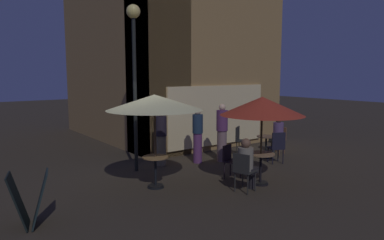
{
  "coord_description": "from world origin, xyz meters",
  "views": [
    {
      "loc": [
        -4.31,
        -8.08,
        2.73
      ],
      "look_at": [
        1.17,
        -0.71,
        1.52
      ],
      "focal_mm": 33.35,
      "sensor_mm": 36.0,
      "label": 1
    }
  ],
  "objects_px": {
    "patio_umbrella_1": "(155,103)",
    "patron_standing_2": "(222,132)",
    "cafe_table_0": "(261,163)",
    "cafe_table_1": "(155,167)",
    "cafe_chair_4": "(277,145)",
    "patron_seated_0": "(247,161)",
    "cafe_chair_3": "(240,138)",
    "street_lamp_near_corner": "(134,50)",
    "patio_umbrella_0": "(262,106)",
    "patron_standing_4": "(161,138)",
    "cafe_chair_2": "(279,137)",
    "patron_standing_3": "(198,135)",
    "patron_seated_1": "(277,133)",
    "cafe_chair_0": "(230,158)",
    "menu_sandwich_board": "(29,200)",
    "cafe_chair_1": "(243,168)",
    "cafe_table_2": "(266,143)"
  },
  "relations": [
    {
      "from": "cafe_chair_3",
      "to": "street_lamp_near_corner",
      "type": "bearing_deg",
      "value": -127.67
    },
    {
      "from": "cafe_table_2",
      "to": "patron_seated_0",
      "type": "relative_size",
      "value": 0.57
    },
    {
      "from": "cafe_chair_2",
      "to": "patron_standing_3",
      "type": "height_order",
      "value": "patron_standing_3"
    },
    {
      "from": "patio_umbrella_0",
      "to": "menu_sandwich_board",
      "type": "bearing_deg",
      "value": 171.75
    },
    {
      "from": "patron_seated_1",
      "to": "cafe_chair_1",
      "type": "bearing_deg",
      "value": 20.67
    },
    {
      "from": "patron_seated_0",
      "to": "patron_standing_3",
      "type": "relative_size",
      "value": 0.74
    },
    {
      "from": "menu_sandwich_board",
      "to": "cafe_chair_4",
      "type": "distance_m",
      "value": 7.08
    },
    {
      "from": "cafe_table_2",
      "to": "cafe_chair_2",
      "type": "relative_size",
      "value": 0.78
    },
    {
      "from": "menu_sandwich_board",
      "to": "patron_seated_0",
      "type": "distance_m",
      "value": 4.59
    },
    {
      "from": "cafe_chair_4",
      "to": "patron_seated_0",
      "type": "distance_m",
      "value": 2.87
    },
    {
      "from": "patio_umbrella_0",
      "to": "patio_umbrella_1",
      "type": "height_order",
      "value": "patio_umbrella_1"
    },
    {
      "from": "patron_seated_0",
      "to": "patron_standing_4",
      "type": "height_order",
      "value": "patron_standing_4"
    },
    {
      "from": "patron_seated_0",
      "to": "patron_standing_2",
      "type": "relative_size",
      "value": 0.7
    },
    {
      "from": "menu_sandwich_board",
      "to": "cafe_table_1",
      "type": "distance_m",
      "value": 3.0
    },
    {
      "from": "patio_umbrella_1",
      "to": "cafe_chair_4",
      "type": "height_order",
      "value": "patio_umbrella_1"
    },
    {
      "from": "cafe_table_0",
      "to": "cafe_chair_1",
      "type": "distance_m",
      "value": 0.82
    },
    {
      "from": "cafe_chair_4",
      "to": "patron_seated_1",
      "type": "relative_size",
      "value": 0.75
    },
    {
      "from": "patio_umbrella_0",
      "to": "patron_standing_4",
      "type": "bearing_deg",
      "value": 108.47
    },
    {
      "from": "cafe_table_0",
      "to": "patron_standing_3",
      "type": "relative_size",
      "value": 0.46
    },
    {
      "from": "street_lamp_near_corner",
      "to": "patron_seated_1",
      "type": "bearing_deg",
      "value": -11.29
    },
    {
      "from": "cafe_chair_2",
      "to": "patron_standing_3",
      "type": "bearing_deg",
      "value": -21.68
    },
    {
      "from": "patron_seated_1",
      "to": "patron_standing_4",
      "type": "distance_m",
      "value": 4.09
    },
    {
      "from": "menu_sandwich_board",
      "to": "cafe_table_1",
      "type": "height_order",
      "value": "menu_sandwich_board"
    },
    {
      "from": "cafe_table_0",
      "to": "patron_standing_4",
      "type": "height_order",
      "value": "patron_standing_4"
    },
    {
      "from": "patio_umbrella_1",
      "to": "patron_standing_2",
      "type": "xyz_separation_m",
      "value": [
        3.01,
        1.02,
        -1.14
      ]
    },
    {
      "from": "cafe_table_2",
      "to": "patron_standing_4",
      "type": "xyz_separation_m",
      "value": [
        -3.27,
        1.17,
        0.37
      ]
    },
    {
      "from": "menu_sandwich_board",
      "to": "patron_standing_3",
      "type": "relative_size",
      "value": 0.58
    },
    {
      "from": "street_lamp_near_corner",
      "to": "cafe_table_2",
      "type": "distance_m",
      "value": 5.16
    },
    {
      "from": "street_lamp_near_corner",
      "to": "patron_standing_2",
      "type": "distance_m",
      "value": 3.68
    },
    {
      "from": "cafe_table_0",
      "to": "patron_standing_4",
      "type": "xyz_separation_m",
      "value": [
        -1.01,
        3.01,
        0.29
      ]
    },
    {
      "from": "menu_sandwich_board",
      "to": "patron_seated_0",
      "type": "height_order",
      "value": "patron_seated_0"
    },
    {
      "from": "menu_sandwich_board",
      "to": "cafe_chair_0",
      "type": "height_order",
      "value": "menu_sandwich_board"
    },
    {
      "from": "menu_sandwich_board",
      "to": "patron_seated_1",
      "type": "relative_size",
      "value": 0.76
    },
    {
      "from": "patron_standing_3",
      "to": "patron_standing_4",
      "type": "height_order",
      "value": "patron_standing_3"
    },
    {
      "from": "cafe_chair_2",
      "to": "patron_seated_1",
      "type": "bearing_deg",
      "value": -0.0
    },
    {
      "from": "cafe_chair_1",
      "to": "patron_standing_3",
      "type": "bearing_deg",
      "value": 59.09
    },
    {
      "from": "cafe_table_0",
      "to": "cafe_table_1",
      "type": "xyz_separation_m",
      "value": [
        -2.21,
        1.33,
        -0.04
      ]
    },
    {
      "from": "patron_standing_2",
      "to": "patron_standing_4",
      "type": "relative_size",
      "value": 1.07
    },
    {
      "from": "cafe_table_2",
      "to": "cafe_table_1",
      "type": "bearing_deg",
      "value": -173.55
    },
    {
      "from": "cafe_chair_0",
      "to": "patron_seated_0",
      "type": "xyz_separation_m",
      "value": [
        -0.4,
        -1.0,
        0.18
      ]
    },
    {
      "from": "patron_standing_2",
      "to": "cafe_chair_1",
      "type": "bearing_deg",
      "value": 56.87
    },
    {
      "from": "patio_umbrella_1",
      "to": "cafe_chair_0",
      "type": "distance_m",
      "value": 2.52
    },
    {
      "from": "street_lamp_near_corner",
      "to": "patio_umbrella_1",
      "type": "distance_m",
      "value": 2.07
    },
    {
      "from": "patron_seated_1",
      "to": "street_lamp_near_corner",
      "type": "bearing_deg",
      "value": -20.51
    },
    {
      "from": "patron_seated_1",
      "to": "cafe_chair_2",
      "type": "bearing_deg",
      "value": 180.0
    },
    {
      "from": "cafe_chair_4",
      "to": "patron_standing_3",
      "type": "relative_size",
      "value": 0.57
    },
    {
      "from": "cafe_chair_0",
      "to": "cafe_chair_3",
      "type": "distance_m",
      "value": 2.69
    },
    {
      "from": "cafe_chair_2",
      "to": "patron_standing_3",
      "type": "relative_size",
      "value": 0.54
    },
    {
      "from": "cafe_chair_1",
      "to": "patron_seated_1",
      "type": "relative_size",
      "value": 0.72
    },
    {
      "from": "cafe_table_2",
      "to": "cafe_chair_2",
      "type": "bearing_deg",
      "value": 9.22
    }
  ]
}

